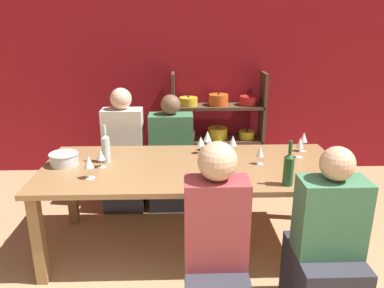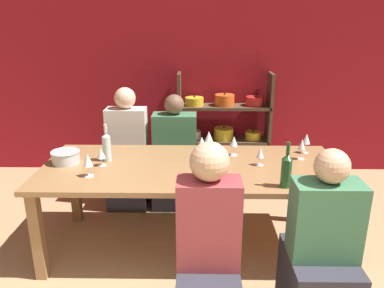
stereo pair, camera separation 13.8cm
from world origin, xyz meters
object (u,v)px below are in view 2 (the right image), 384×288
Objects in this scene: wine_bottle_dark at (107,146)px; wine_glass_empty_b at (302,145)px; wine_bottle_green at (286,170)px; cell_phone at (332,178)px; wine_glass_red_d at (202,142)px; dining_table at (192,174)px; wine_glass_red_f at (260,153)px; person_far_a at (175,164)px; shelf_unit at (224,136)px; wine_glass_red_b at (306,139)px; wine_glass_empty_a at (234,142)px; wine_glass_red_c at (209,137)px; person_near_a at (320,264)px; person_near_b at (208,260)px; person_far_b at (129,162)px; wine_glass_white_a at (101,154)px; mixing_bowl at (66,156)px; wine_glass_red_e at (208,153)px; wine_glass_red_a at (88,161)px.

wine_bottle_dark is 1.63m from wine_glass_empty_b.
wine_bottle_green is 2.09× the size of cell_phone.
wine_bottle_green is at bearing -49.91° from wine_glass_red_d.
wine_glass_empty_b is (0.92, 0.16, 0.20)m from dining_table.
wine_glass_empty_b reaches higher than wine_glass_red_f.
wine_glass_red_d is at bearing 115.22° from person_far_a.
shelf_unit is at bearing 54.90° from wine_bottle_dark.
wine_glass_red_b is (0.63, -1.32, 0.37)m from shelf_unit.
wine_bottle_green is 1.91× the size of wine_glass_empty_a.
wine_glass_empty_b reaches higher than dining_table.
person_far_a reaches higher than wine_glass_red_c.
dining_table is 1.19m from person_near_a.
person_far_b is at bearing 115.16° from person_near_b.
wine_glass_red_d reaches higher than wine_glass_white_a.
dining_table is 10.20× the size of mixing_bowl.
wine_glass_red_e is 0.93× the size of wine_glass_red_f.
wine_glass_empty_b is at bearing -117.09° from wine_glass_red_b.
wine_glass_red_d is (0.08, 0.29, 0.19)m from dining_table.
wine_glass_red_a is at bearing -100.33° from wine_bottle_dark.
wine_glass_red_d is 1.08× the size of wine_glass_red_e.
dining_table is 2.04× the size of person_near_a.
shelf_unit is 8.34× the size of wine_glass_red_f.
wine_glass_red_e is at bearing -98.52° from shelf_unit.
wine_bottle_dark is at bearing -172.30° from wine_glass_empty_a.
person_near_a is (0.81, -0.84, -0.24)m from dining_table.
person_far_b reaches higher than mixing_bowl.
wine_glass_red_c is at bearing 86.98° from wine_glass_red_e.
wine_bottle_green is at bearing -37.75° from wine_glass_red_e.
wine_glass_white_a is 0.86m from wine_glass_red_e.
mixing_bowl is at bearing 172.14° from cell_phone.
wine_glass_red_c is (0.92, 0.61, 0.00)m from wine_glass_red_a.
wine_glass_red_b is (0.64, 0.07, 0.00)m from wine_glass_empty_a.
wine_bottle_dark reaches higher than wine_glass_empty_a.
dining_table is at bearing -178.36° from wine_glass_red_f.
wine_bottle_dark is 2.05× the size of wine_glass_red_f.
wine_glass_red_a is at bearing -166.78° from wine_glass_empty_b.
person_far_b is at bearing 150.65° from wine_glass_red_c.
wine_bottle_green reaches higher than wine_glass_empty_b.
wine_glass_red_e is 1.01m from person_far_a.
person_far_b is (-1.49, 1.68, 0.02)m from person_near_a.
wine_glass_empty_b is (0.37, 0.15, 0.02)m from wine_glass_red_f.
wine_glass_red_a reaches higher than wine_glass_red_e.
cell_phone is 0.13× the size of person_near_b.
wine_bottle_green reaches higher than wine_glass_red_a.
wine_bottle_dark is 1.99× the size of cell_phone.
wine_glass_red_f is at bearing -158.50° from wine_glass_empty_b.
cell_phone is (2.09, -0.29, -0.05)m from mixing_bowl.
wine_glass_white_a is at bearing 58.89° from person_far_a.
wine_bottle_green is 2.30× the size of wine_glass_red_e.
wine_glass_red_e is at bearing 15.63° from wine_glass_red_a.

